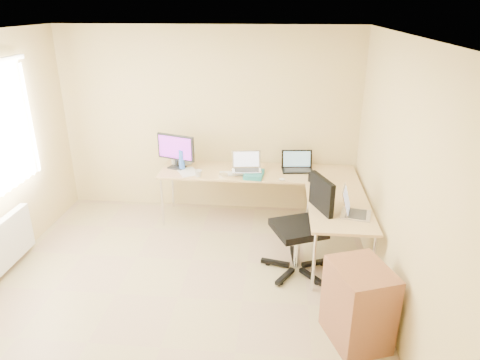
# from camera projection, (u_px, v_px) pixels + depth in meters

# --- Properties ---
(floor) EXTENTS (4.50, 4.50, 0.00)m
(floor) POSITION_uv_depth(u_px,v_px,m) (178.00, 297.00, 4.54)
(floor) COLOR tan
(floor) RESTS_ON ground
(ceiling) EXTENTS (4.50, 4.50, 0.00)m
(ceiling) POSITION_uv_depth(u_px,v_px,m) (161.00, 36.00, 3.56)
(ceiling) COLOR white
(ceiling) RESTS_ON ground
(wall_back) EXTENTS (4.50, 0.00, 4.50)m
(wall_back) POSITION_uv_depth(u_px,v_px,m) (209.00, 122.00, 6.13)
(wall_back) COLOR #CEBA6F
(wall_back) RESTS_ON ground
(wall_right) EXTENTS (0.00, 4.50, 4.50)m
(wall_right) POSITION_uv_depth(u_px,v_px,m) (402.00, 191.00, 3.88)
(wall_right) COLOR #CEBA6F
(wall_right) RESTS_ON ground
(desk_main) EXTENTS (2.65, 0.70, 0.73)m
(desk_main) POSITION_uv_depth(u_px,v_px,m) (257.00, 196.00, 6.05)
(desk_main) COLOR tan
(desk_main) RESTS_ON ground
(desk_return) EXTENTS (0.70, 1.30, 0.73)m
(desk_return) POSITION_uv_depth(u_px,v_px,m) (337.00, 234.00, 5.05)
(desk_return) COLOR tan
(desk_return) RESTS_ON ground
(monitor) EXTENTS (0.59, 0.36, 0.48)m
(monitor) POSITION_uv_depth(u_px,v_px,m) (176.00, 151.00, 5.94)
(monitor) COLOR black
(monitor) RESTS_ON desk_main
(book_stack) EXTENTS (0.27, 0.35, 0.05)m
(book_stack) POSITION_uv_depth(u_px,v_px,m) (254.00, 174.00, 5.73)
(book_stack) COLOR #1F6F72
(book_stack) RESTS_ON desk_main
(laptop_center) EXTENTS (0.42, 0.35, 0.25)m
(laptop_center) POSITION_uv_depth(u_px,v_px,m) (247.00, 162.00, 5.73)
(laptop_center) COLOR #B8B7BE
(laptop_center) RESTS_ON desk_main
(laptop_black) EXTENTS (0.45, 0.35, 0.26)m
(laptop_black) POSITION_uv_depth(u_px,v_px,m) (298.00, 162.00, 5.89)
(laptop_black) COLOR black
(laptop_black) RESTS_ON desk_main
(keyboard) EXTENTS (0.48, 0.19, 0.02)m
(keyboard) POSITION_uv_depth(u_px,v_px,m) (237.00, 173.00, 5.81)
(keyboard) COLOR silver
(keyboard) RESTS_ON desk_main
(mouse) EXTENTS (0.10, 0.07, 0.03)m
(mouse) POSITION_uv_depth(u_px,v_px,m) (282.00, 179.00, 5.60)
(mouse) COLOR silver
(mouse) RESTS_ON desk_main
(mug) EXTENTS (0.13, 0.13, 0.09)m
(mug) POSITION_uv_depth(u_px,v_px,m) (198.00, 173.00, 5.71)
(mug) COLOR silver
(mug) RESTS_ON desk_main
(cd_stack) EXTENTS (0.15, 0.15, 0.03)m
(cd_stack) POSITION_uv_depth(u_px,v_px,m) (223.00, 175.00, 5.74)
(cd_stack) COLOR white
(cd_stack) RESTS_ON desk_main
(water_bottle) EXTENTS (0.08, 0.08, 0.28)m
(water_bottle) POSITION_uv_depth(u_px,v_px,m) (182.00, 160.00, 5.94)
(water_bottle) COLOR blue
(water_bottle) RESTS_ON desk_main
(papers) EXTENTS (0.37, 0.41, 0.01)m
(papers) POSITION_uv_depth(u_px,v_px,m) (188.00, 172.00, 5.88)
(papers) COLOR silver
(papers) RESTS_ON desk_main
(white_box) EXTENTS (0.25, 0.22, 0.07)m
(white_box) POSITION_uv_depth(u_px,v_px,m) (179.00, 161.00, 6.18)
(white_box) COLOR silver
(white_box) RESTS_ON desk_main
(desk_fan) EXTENTS (0.31, 0.31, 0.32)m
(desk_fan) POSITION_uv_depth(u_px,v_px,m) (187.00, 153.00, 6.12)
(desk_fan) COLOR silver
(desk_fan) RESTS_ON desk_main
(black_cup) EXTENTS (0.08, 0.08, 0.12)m
(black_cup) POSITION_uv_depth(u_px,v_px,m) (311.00, 177.00, 5.56)
(black_cup) COLOR black
(black_cup) RESTS_ON desk_main
(laptop_return) EXTENTS (0.42, 0.36, 0.24)m
(laptop_return) POSITION_uv_depth(u_px,v_px,m) (357.00, 205.00, 4.64)
(laptop_return) COLOR silver
(laptop_return) RESTS_ON desk_return
(office_chair) EXTENTS (0.88, 0.88, 1.12)m
(office_chair) POSITION_uv_depth(u_px,v_px,m) (298.00, 232.00, 4.83)
(office_chair) COLOR black
(office_chair) RESTS_ON ground
(cabinet) EXTENTS (0.62, 0.69, 0.78)m
(cabinet) POSITION_uv_depth(u_px,v_px,m) (358.00, 306.00, 3.86)
(cabinet) COLOR #9B5732
(cabinet) RESTS_ON ground
(radiator) EXTENTS (0.09, 0.80, 0.55)m
(radiator) POSITION_uv_depth(u_px,v_px,m) (9.00, 240.00, 4.95)
(radiator) COLOR white
(radiator) RESTS_ON ground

